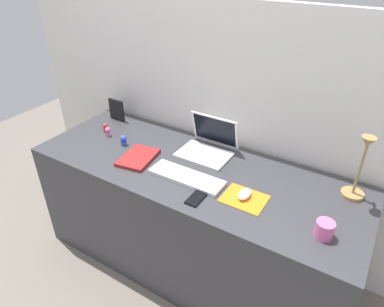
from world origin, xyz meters
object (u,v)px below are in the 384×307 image
Objects in this scene: desk_lamp at (360,169)px; coffee_mug at (324,229)px; laptop at (209,144)px; picture_frame at (117,110)px; toy_figurine_red at (105,127)px; toy_figurine_blue at (123,140)px; notebook_pad at (138,158)px; toy_figurine_pink at (108,131)px; mouse at (245,194)px; keyboard at (186,177)px; cell_phone at (197,198)px.

desk_lamp reaches higher than coffee_mug.
coffee_mug is at bearing -24.92° from laptop.
picture_frame is 2.58× the size of toy_figurine_red.
toy_figurine_blue is at bearing -17.54° from toy_figurine_red.
desk_lamp is 1.15m from notebook_pad.
notebook_pad is 3.76× the size of toy_figurine_blue.
toy_figurine_pink is 1.03× the size of toy_figurine_red.
notebook_pad is at bearing -136.56° from laptop.
coffee_mug is 1.41m from toy_figurine_pink.
toy_figurine_blue reaches higher than toy_figurine_pink.
mouse is at bearing -5.54° from toy_figurine_blue.
toy_figurine_pink is at bearing 172.69° from coffee_mug.
toy_figurine_pink is at bearing 173.41° from mouse.
mouse is at bearing -6.59° from toy_figurine_pink.
laptop is 0.46m from mouse.
toy_figurine_red is (-0.74, 0.17, 0.02)m from keyboard.
toy_figurine_red is (-0.70, -0.14, -0.02)m from laptop.
coffee_mug reaches higher than toy_figurine_blue.
coffee_mug is 1.25m from toy_figurine_blue.
coffee_mug is at bearing -8.36° from toy_figurine_red.
mouse is 0.40m from coffee_mug.
picture_frame is (-0.79, 0.34, 0.06)m from keyboard.
keyboard is 2.73× the size of picture_frame.
laptop is at bearing 111.84° from cell_phone.
coffee_mug reaches higher than cell_phone.
cell_phone is 0.69m from toy_figurine_blue.
keyboard is 0.70m from toy_figurine_pink.
picture_frame is at bearing 153.62° from cell_phone.
toy_figurine_blue reaches higher than mouse.
toy_figurine_blue is (-1.29, -0.19, -0.14)m from desk_lamp.
picture_frame is at bearing 134.92° from notebook_pad.
toy_figurine_red is at bearing 162.46° from toy_figurine_blue.
cell_phone is 0.53× the size of notebook_pad.
mouse is at bearing 33.86° from cell_phone.
toy_figurine_blue is (0.27, -0.25, -0.04)m from picture_frame.
laptop is 0.82m from desk_lamp.
laptop reaches higher than cell_phone.
toy_figurine_blue is at bearing 161.89° from cell_phone.
toy_figurine_pink is (-0.65, -0.17, -0.02)m from laptop.
toy_figurine_pink is (-1.45, -0.15, -0.14)m from desk_lamp.
toy_figurine_blue is at bearing -157.01° from laptop.
notebook_pad is at bearing 176.62° from coffee_mug.
mouse is (0.36, -0.29, -0.03)m from laptop.
notebook_pad is at bearing -18.86° from toy_figurine_pink.
toy_figurine_blue is at bearing -41.87° from picture_frame.
picture_frame is 1.90× the size of coffee_mug.
toy_figurine_pink is at bearing -62.11° from picture_frame.
coffee_mug is at bearing -6.68° from toy_figurine_blue.
picture_frame is (-0.93, 0.46, 0.07)m from cell_phone.
desk_lamp is at bearing -1.13° from laptop.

